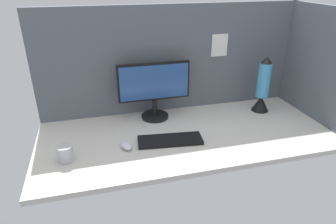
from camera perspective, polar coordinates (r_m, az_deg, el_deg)
ground_plane at (r=184.21cm, az=4.12°, el=-4.16°), size 180.00×80.00×3.00cm
cubicle_wall_back at (r=203.28cm, az=1.07°, el=10.11°), size 180.00×5.50×71.05cm
cubicle_wall_side at (r=213.47cm, az=27.57°, el=7.98°), size 5.00×80.00×71.05cm
monitor at (r=192.57cm, az=-2.66°, el=4.71°), size 46.86×18.00×37.51cm
keyboard at (r=172.12cm, az=0.39°, el=-5.42°), size 38.24×17.12×2.00cm
mouse at (r=167.47cm, az=-7.99°, el=-6.37°), size 8.00×10.76×3.40cm
mug_steel at (r=163.20cm, az=-19.08°, el=-7.52°), size 8.27×8.27×8.64cm
lava_lamp at (r=214.24cm, az=17.69°, el=4.25°), size 11.79×11.79×38.58cm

